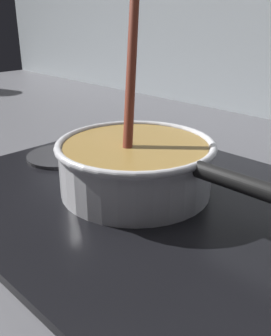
% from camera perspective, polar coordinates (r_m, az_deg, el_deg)
% --- Properties ---
extents(backsplash_wall, '(2.40, 0.02, 0.55)m').
position_cam_1_polar(backsplash_wall, '(1.06, 19.33, 21.84)').
color(backsplash_wall, silver).
rests_on(backsplash_wall, ground).
extents(hob_plate, '(0.56, 0.48, 0.01)m').
position_cam_1_polar(hob_plate, '(0.59, 0.00, -3.80)').
color(hob_plate, black).
rests_on(hob_plate, ground).
extents(burner_ring, '(0.20, 0.20, 0.01)m').
position_cam_1_polar(burner_ring, '(0.58, 0.00, -2.92)').
color(burner_ring, '#592D0C').
rests_on(burner_ring, hob_plate).
extents(spare_burner, '(0.12, 0.12, 0.01)m').
position_cam_1_polar(spare_burner, '(0.72, -11.02, 1.75)').
color(spare_burner, '#262628').
rests_on(spare_burner, hob_plate).
extents(cooking_pan, '(0.38, 0.23, 0.30)m').
position_cam_1_polar(cooking_pan, '(0.57, 0.13, 0.53)').
color(cooking_pan, silver).
rests_on(cooking_pan, hob_plate).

